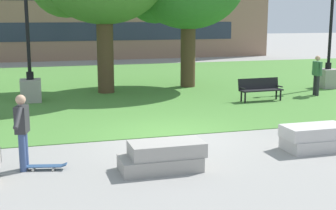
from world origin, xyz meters
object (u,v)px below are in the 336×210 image
(person_skateboarder, at_px, (22,128))
(lamp_post_center, at_px, (328,67))
(skateboard, at_px, (44,166))
(person_bystander_near_lawn, at_px, (317,73))
(park_bench_near_right, at_px, (260,88))
(lamp_post_right, at_px, (30,77))
(concrete_block_left, at_px, (163,157))
(concrete_block_right, at_px, (317,138))

(person_skateboarder, distance_m, lamp_post_center, 16.15)
(skateboard, height_order, person_bystander_near_lawn, person_bystander_near_lawn)
(park_bench_near_right, relative_size, lamp_post_right, 0.37)
(concrete_block_left, distance_m, person_bystander_near_lawn, 11.83)
(concrete_block_left, height_order, lamp_post_center, lamp_post_center)
(skateboard, distance_m, park_bench_near_right, 10.77)
(person_bystander_near_lawn, bearing_deg, park_bench_near_right, -170.44)
(concrete_block_left, relative_size, lamp_post_center, 0.38)
(concrete_block_left, relative_size, lamp_post_right, 0.38)
(concrete_block_left, height_order, person_skateboarder, person_skateboarder)
(concrete_block_right, height_order, park_bench_near_right, park_bench_near_right)
(concrete_block_left, height_order, person_bystander_near_lawn, person_bystander_near_lawn)
(park_bench_near_right, bearing_deg, person_skateboarder, -145.06)
(lamp_post_right, bearing_deg, park_bench_near_right, -14.59)
(concrete_block_right, relative_size, park_bench_near_right, 1.02)
(lamp_post_right, relative_size, person_bystander_near_lawn, 2.88)
(person_skateboarder, height_order, lamp_post_center, lamp_post_center)
(park_bench_near_right, relative_size, person_bystander_near_lawn, 1.07)
(concrete_block_right, bearing_deg, concrete_block_left, -173.88)
(concrete_block_left, bearing_deg, person_skateboarder, 163.97)
(lamp_post_center, bearing_deg, person_skateboarder, -148.14)
(person_bystander_near_lawn, bearing_deg, skateboard, -149.05)
(concrete_block_left, bearing_deg, skateboard, 163.93)
(concrete_block_right, distance_m, lamp_post_center, 11.06)
(concrete_block_left, xyz_separation_m, person_bystander_near_lawn, (8.98, 7.67, 0.68))
(person_skateboarder, xyz_separation_m, lamp_post_center, (13.71, 8.52, 0.06))
(concrete_block_left, distance_m, park_bench_near_right, 9.39)
(lamp_post_center, relative_size, lamp_post_right, 1.02)
(person_skateboarder, relative_size, park_bench_near_right, 0.94)
(lamp_post_center, distance_m, lamp_post_right, 13.55)
(concrete_block_left, xyz_separation_m, park_bench_near_right, (6.06, 7.18, 0.23))
(concrete_block_right, xyz_separation_m, park_bench_near_right, (1.81, 6.72, 0.23))
(concrete_block_left, xyz_separation_m, concrete_block_right, (4.24, 0.45, 0.00))
(concrete_block_right, xyz_separation_m, person_bystander_near_lawn, (4.74, 7.21, 0.68))
(person_skateboarder, relative_size, person_bystander_near_lawn, 1.00)
(skateboard, xyz_separation_m, person_bystander_near_lawn, (11.55, 6.93, 0.90))
(lamp_post_center, height_order, lamp_post_right, lamp_post_center)
(skateboard, relative_size, lamp_post_right, 0.21)
(lamp_post_center, xyz_separation_m, lamp_post_right, (-13.55, 0.11, -0.01))
(person_skateboarder, height_order, park_bench_near_right, person_skateboarder)
(concrete_block_right, bearing_deg, park_bench_near_right, 74.90)
(lamp_post_right, bearing_deg, lamp_post_center, -0.44)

